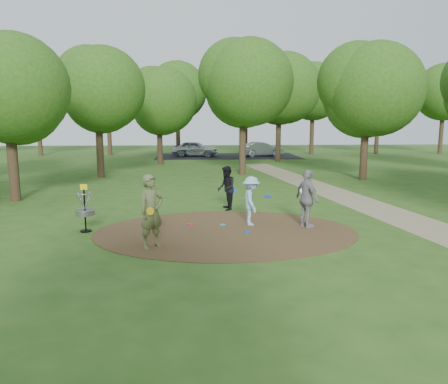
{
  "coord_description": "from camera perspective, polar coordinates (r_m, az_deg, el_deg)",
  "views": [
    {
      "loc": [
        -0.84,
        -13.56,
        3.53
      ],
      "look_at": [
        0.0,
        1.2,
        1.1
      ],
      "focal_mm": 35.0,
      "sensor_mm": 36.0,
      "label": 1
    }
  ],
  "objects": [
    {
      "name": "dirt_clearing",
      "position": [
        14.03,
        0.28,
        -5.19
      ],
      "size": [
        8.4,
        8.4,
        0.02
      ],
      "primitive_type": "cylinder",
      "color": "#47301C",
      "rests_on": "ground"
    },
    {
      "name": "player_walking_with_disc",
      "position": [
        17.31,
        0.3,
        0.51
      ],
      "size": [
        0.77,
        0.89,
        1.75
      ],
      "color": "black",
      "rests_on": "ground"
    },
    {
      "name": "player_waiting_with_disc",
      "position": [
        14.66,
        10.81,
        -0.88
      ],
      "size": [
        0.87,
        1.23,
        1.94
      ],
      "color": "gray",
      "rests_on": "ground"
    },
    {
      "name": "car_left",
      "position": [
        43.52,
        -3.78,
        5.66
      ],
      "size": [
        4.72,
        2.55,
        1.53
      ],
      "primitive_type": "imported",
      "rotation": [
        0.0,
        0.0,
        1.4
      ],
      "color": "#B4B9BD",
      "rests_on": "ground"
    },
    {
      "name": "disc_ground_red",
      "position": [
        15.02,
        -4.42,
        -4.17
      ],
      "size": [
        0.22,
        0.22,
        0.02
      ],
      "primitive_type": "cylinder",
      "color": "#D51544",
      "rests_on": "dirt_clearing"
    },
    {
      "name": "car_right",
      "position": [
        43.63,
        4.89,
        5.59
      ],
      "size": [
        4.56,
        2.71,
        1.42
      ],
      "primitive_type": "imported",
      "rotation": [
        0.0,
        0.0,
        1.87
      ],
      "color": "#96989D",
      "rests_on": "ground"
    },
    {
      "name": "disc_ground_blue",
      "position": [
        13.92,
        3.04,
        -5.24
      ],
      "size": [
        0.22,
        0.22,
        0.02
      ],
      "primitive_type": "cylinder",
      "color": "blue",
      "rests_on": "dirt_clearing"
    },
    {
      "name": "disc_golf_basket",
      "position": [
        14.58,
        -17.75,
        -1.61
      ],
      "size": [
        0.63,
        0.63,
        1.54
      ],
      "color": "black",
      "rests_on": "ground"
    },
    {
      "name": "footpath",
      "position": [
        17.56,
        21.56,
        -2.91
      ],
      "size": [
        7.55,
        39.89,
        0.01
      ],
      "primitive_type": "cube",
      "rotation": [
        0.0,
        0.0,
        0.14
      ],
      "color": "#8C7A5B",
      "rests_on": "ground"
    },
    {
      "name": "ground",
      "position": [
        14.04,
        0.28,
        -5.23
      ],
      "size": [
        100.0,
        100.0,
        0.0
      ],
      "primitive_type": "plane",
      "color": "#2D5119",
      "rests_on": "ground"
    },
    {
      "name": "parking_lot",
      "position": [
        43.79,
        0.47,
        4.71
      ],
      "size": [
        14.0,
        8.0,
        0.01
      ],
      "primitive_type": "cube",
      "color": "black",
      "rests_on": "ground"
    },
    {
      "name": "disc_ground_cyan",
      "position": [
        14.86,
        -0.16,
        -4.29
      ],
      "size": [
        0.22,
        0.22,
        0.02
      ],
      "primitive_type": "cylinder",
      "color": "#1990CF",
      "rests_on": "dirt_clearing"
    },
    {
      "name": "player_throwing_with_disc",
      "position": [
        14.8,
        3.57,
        -1.17
      ],
      "size": [
        1.01,
        1.11,
        1.67
      ],
      "color": "#8CB6D1",
      "rests_on": "ground"
    },
    {
      "name": "tree_ring",
      "position": [
        22.32,
        6.18,
        13.61
      ],
      "size": [
        37.49,
        45.7,
        9.03
      ],
      "color": "#332316",
      "rests_on": "ground"
    },
    {
      "name": "player_observer_with_disc",
      "position": [
        12.28,
        -9.47,
        -2.51
      ],
      "size": [
        0.89,
        0.87,
        2.07
      ],
      "color": "#5F653A",
      "rests_on": "ground"
    }
  ]
}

